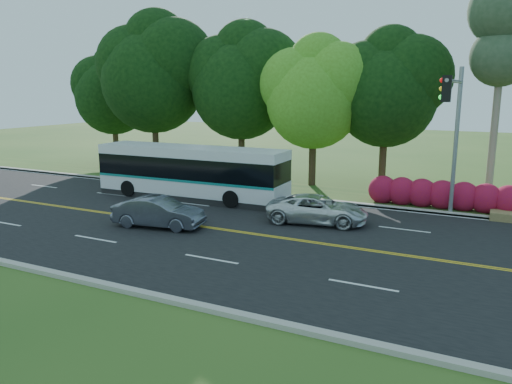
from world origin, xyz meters
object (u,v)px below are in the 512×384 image
at_px(transit_bus, 191,173).
at_px(sedan, 159,212).
at_px(traffic_signal, 454,120).
at_px(suv, 318,209).

distance_m(transit_bus, sedan, 5.98).
xyz_separation_m(traffic_signal, transit_bus, (-13.29, -0.69, -3.23)).
relative_size(transit_bus, suv, 2.43).
bearing_deg(transit_bus, suv, -14.01).
height_order(transit_bus, suv, transit_bus).
height_order(sedan, suv, sedan).
distance_m(traffic_signal, suv, 7.08).
xyz_separation_m(traffic_signal, sedan, (-11.29, -6.28, -3.99)).
height_order(traffic_signal, sedan, traffic_signal).
relative_size(transit_bus, sedan, 2.74).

